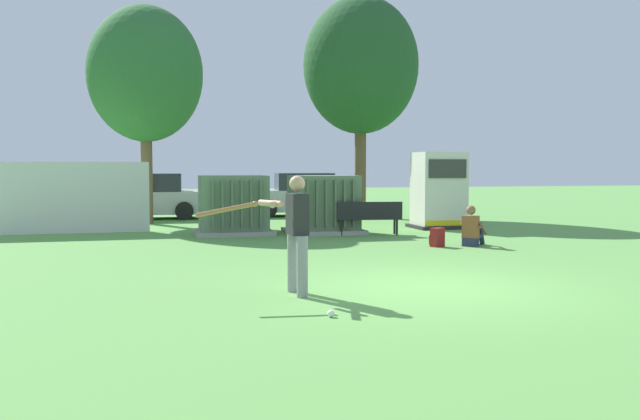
{
  "coord_description": "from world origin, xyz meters",
  "views": [
    {
      "loc": [
        -4.27,
        -9.85,
        1.87
      ],
      "look_at": [
        -0.84,
        3.5,
        1.0
      ],
      "focal_mm": 38.72,
      "sensor_mm": 36.0,
      "label": 1
    }
  ],
  "objects_px": {
    "seated_spectator": "(472,230)",
    "parked_car_left_of_center": "(301,196)",
    "transformer_mid_west": "(324,205)",
    "backpack": "(437,238)",
    "batter": "(293,228)",
    "generator_enclosure": "(439,191)",
    "park_bench": "(369,216)",
    "parked_car_leftmost": "(148,198)",
    "transformer_west": "(233,206)",
    "sports_ball": "(331,314)"
  },
  "relations": [
    {
      "from": "park_bench",
      "to": "seated_spectator",
      "type": "bearing_deg",
      "value": -62.58
    },
    {
      "from": "transformer_mid_west",
      "to": "parked_car_leftmost",
      "type": "relative_size",
      "value": 0.49
    },
    {
      "from": "batter",
      "to": "parked_car_leftmost",
      "type": "relative_size",
      "value": 0.4
    },
    {
      "from": "generator_enclosure",
      "to": "park_bench",
      "type": "xyz_separation_m",
      "value": [
        -2.75,
        -1.57,
        -0.6
      ]
    },
    {
      "from": "parked_car_leftmost",
      "to": "seated_spectator",
      "type": "bearing_deg",
      "value": -55.42
    },
    {
      "from": "sports_ball",
      "to": "parked_car_leftmost",
      "type": "height_order",
      "value": "parked_car_leftmost"
    },
    {
      "from": "sports_ball",
      "to": "parked_car_left_of_center",
      "type": "xyz_separation_m",
      "value": [
        3.57,
        17.34,
        0.71
      ]
    },
    {
      "from": "seated_spectator",
      "to": "backpack",
      "type": "height_order",
      "value": "seated_spectator"
    },
    {
      "from": "generator_enclosure",
      "to": "backpack",
      "type": "bearing_deg",
      "value": -114.53
    },
    {
      "from": "transformer_mid_west",
      "to": "parked_car_leftmost",
      "type": "distance_m",
      "value": 8.25
    },
    {
      "from": "transformer_west",
      "to": "batter",
      "type": "relative_size",
      "value": 1.21
    },
    {
      "from": "generator_enclosure",
      "to": "parked_car_left_of_center",
      "type": "distance_m",
      "value": 6.82
    },
    {
      "from": "generator_enclosure",
      "to": "parked_car_leftmost",
      "type": "bearing_deg",
      "value": 144.61
    },
    {
      "from": "backpack",
      "to": "parked_car_left_of_center",
      "type": "height_order",
      "value": "parked_car_left_of_center"
    },
    {
      "from": "park_bench",
      "to": "transformer_mid_west",
      "type": "bearing_deg",
      "value": 141.3
    },
    {
      "from": "backpack",
      "to": "parked_car_left_of_center",
      "type": "distance_m",
      "value": 10.73
    },
    {
      "from": "seated_spectator",
      "to": "parked_car_leftmost",
      "type": "bearing_deg",
      "value": 124.58
    },
    {
      "from": "batter",
      "to": "sports_ball",
      "type": "xyz_separation_m",
      "value": [
        0.13,
        -1.59,
        -0.93
      ]
    },
    {
      "from": "transformer_west",
      "to": "parked_car_leftmost",
      "type": "bearing_deg",
      "value": 109.01
    },
    {
      "from": "transformer_mid_west",
      "to": "parked_car_left_of_center",
      "type": "relative_size",
      "value": 0.49
    },
    {
      "from": "batter",
      "to": "parked_car_leftmost",
      "type": "height_order",
      "value": "batter"
    },
    {
      "from": "transformer_west",
      "to": "parked_car_left_of_center",
      "type": "distance_m",
      "value": 7.4
    },
    {
      "from": "parked_car_leftmost",
      "to": "batter",
      "type": "bearing_deg",
      "value": -82.95
    },
    {
      "from": "generator_enclosure",
      "to": "parked_car_leftmost",
      "type": "xyz_separation_m",
      "value": [
        -8.52,
        6.05,
        -0.38
      ]
    },
    {
      "from": "transformer_west",
      "to": "parked_car_leftmost",
      "type": "height_order",
      "value": "same"
    },
    {
      "from": "sports_ball",
      "to": "park_bench",
      "type": "bearing_deg",
      "value": 68.91
    },
    {
      "from": "seated_spectator",
      "to": "parked_car_left_of_center",
      "type": "xyz_separation_m",
      "value": [
        -1.69,
        10.74,
        0.38
      ]
    },
    {
      "from": "transformer_west",
      "to": "parked_car_leftmost",
      "type": "distance_m",
      "value": 6.82
    },
    {
      "from": "transformer_mid_west",
      "to": "seated_spectator",
      "type": "height_order",
      "value": "transformer_mid_west"
    },
    {
      "from": "seated_spectator",
      "to": "generator_enclosure",
      "type": "bearing_deg",
      "value": 75.37
    },
    {
      "from": "parked_car_left_of_center",
      "to": "generator_enclosure",
      "type": "bearing_deg",
      "value": -64.96
    },
    {
      "from": "transformer_mid_west",
      "to": "parked_car_left_of_center",
      "type": "distance_m",
      "value": 6.96
    },
    {
      "from": "transformer_west",
      "to": "transformer_mid_west",
      "type": "distance_m",
      "value": 2.51
    },
    {
      "from": "generator_enclosure",
      "to": "seated_spectator",
      "type": "height_order",
      "value": "generator_enclosure"
    },
    {
      "from": "transformer_west",
      "to": "park_bench",
      "type": "bearing_deg",
      "value": -18.29
    },
    {
      "from": "generator_enclosure",
      "to": "sports_ball",
      "type": "distance_m",
      "value": 12.95
    },
    {
      "from": "transformer_mid_west",
      "to": "seated_spectator",
      "type": "bearing_deg",
      "value": -55.81
    },
    {
      "from": "batter",
      "to": "backpack",
      "type": "relative_size",
      "value": 3.95
    },
    {
      "from": "transformer_mid_west",
      "to": "sports_ball",
      "type": "distance_m",
      "value": 10.8
    },
    {
      "from": "seated_spectator",
      "to": "parked_car_left_of_center",
      "type": "distance_m",
      "value": 10.88
    },
    {
      "from": "transformer_west",
      "to": "sports_ball",
      "type": "height_order",
      "value": "transformer_west"
    },
    {
      "from": "sports_ball",
      "to": "generator_enclosure",
      "type": "bearing_deg",
      "value": 59.99
    },
    {
      "from": "sports_ball",
      "to": "backpack",
      "type": "distance_m",
      "value": 7.97
    },
    {
      "from": "backpack",
      "to": "parked_car_left_of_center",
      "type": "xyz_separation_m",
      "value": [
        -0.82,
        10.69,
        0.54
      ]
    },
    {
      "from": "sports_ball",
      "to": "backpack",
      "type": "bearing_deg",
      "value": 56.57
    },
    {
      "from": "transformer_mid_west",
      "to": "backpack",
      "type": "distance_m",
      "value": 4.21
    },
    {
      "from": "transformer_west",
      "to": "seated_spectator",
      "type": "distance_m",
      "value": 6.6
    },
    {
      "from": "transformer_west",
      "to": "park_bench",
      "type": "height_order",
      "value": "transformer_west"
    },
    {
      "from": "backpack",
      "to": "sports_ball",
      "type": "bearing_deg",
      "value": -123.43
    },
    {
      "from": "sports_ball",
      "to": "backpack",
      "type": "xyz_separation_m",
      "value": [
        4.39,
        6.65,
        0.17
      ]
    }
  ]
}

